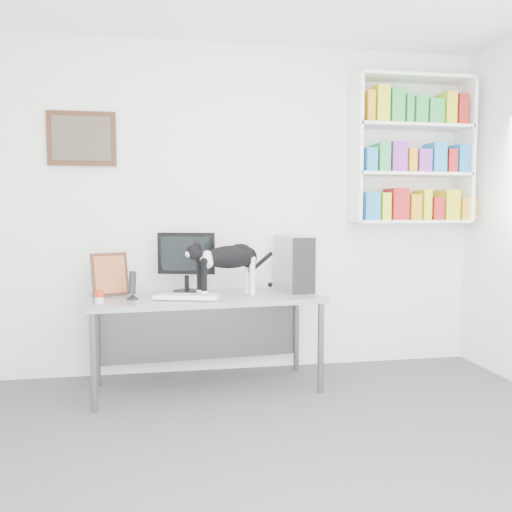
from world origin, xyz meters
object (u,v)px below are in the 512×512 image
Objects in this scene: desk at (207,343)px; cat at (228,270)px; bookshelf at (412,150)px; leaning_print at (110,274)px; monitor at (187,262)px; pc_tower at (294,263)px; keyboard at (187,297)px; soup_can at (99,297)px; speaker at (132,285)px.

cat reaches higher than desk.
bookshelf is at bearing 6.95° from desk.
desk is 2.64× the size of cat.
leaning_print is (-2.48, -0.19, -0.98)m from bookshelf.
monitor reaches higher than pc_tower.
desk is 3.89× the size of pc_tower.
keyboard is at bearing -168.75° from pc_tower.
pc_tower is 4.93× the size of soup_can.
monitor reaches higher than speaker.
monitor is at bearing -14.86° from leaning_print.
speaker is at bearing -176.70° from pc_tower.
bookshelf is 2.61× the size of monitor.
monitor is 0.84m from pc_tower.
leaning_print is at bearing 145.81° from cat.
monitor is at bearing 170.76° from pc_tower.
speaker reaches higher than desk.
keyboard is at bearing -45.01° from leaning_print.
soup_can is (-1.45, -0.34, -0.17)m from pc_tower.
pc_tower is 0.68× the size of cat.
desk is 19.17× the size of soup_can.
bookshelf is at bearing 21.63° from monitor.
desk is 3.57× the size of monitor.
bookshelf reaches higher than pc_tower.
keyboard is 0.63m from leaning_print.
monitor is 2.24× the size of speaker.
bookshelf reaches higher than keyboard.
desk is at bearing -169.12° from bookshelf.
soup_can is at bearing 168.16° from cat.
pc_tower is at bearing 13.21° from soup_can.
soup_can is (-0.75, -0.20, 0.40)m from desk.
speaker is (-0.39, 0.06, 0.09)m from keyboard.
pc_tower reaches higher than desk.
monitor is (-1.91, -0.15, -0.91)m from bookshelf.
desk is at bearing -174.32° from pc_tower.
keyboard is at bearing 11.01° from speaker.
soup_can reaches higher than desk.
pc_tower is (-1.07, -0.20, -0.93)m from bookshelf.
pc_tower is at bearing -169.36° from bookshelf.
leaning_print is at bearing 151.31° from speaker.
pc_tower reaches higher than cat.
keyboard is at bearing -166.58° from bookshelf.
bookshelf reaches higher than desk.
monitor is at bearing 120.69° from desk.
speaker is at bearing -68.85° from leaning_print.
speaker is (-0.40, -0.25, -0.13)m from monitor.
bookshelf reaches higher than monitor.
bookshelf is 1.93× the size of cat.
cat is at bearing -33.20° from leaning_print.
speaker reaches higher than keyboard.
bookshelf is 2.68m from leaning_print.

